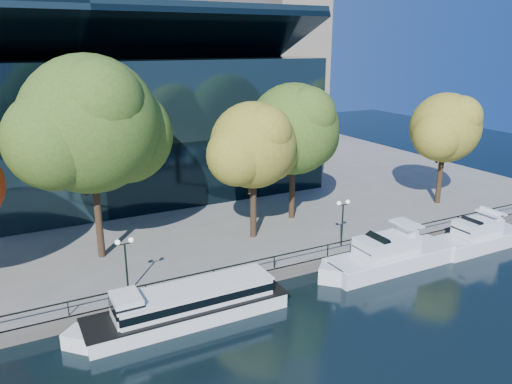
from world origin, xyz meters
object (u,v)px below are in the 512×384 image
tree_4 (295,131)px  tree_3 (255,147)px  cruiser_near (386,256)px  cruiser_far (476,237)px  tour_boat (183,305)px  tree_2 (93,127)px  tree_5 (446,129)px  lamp_1 (125,253)px  lamp_2 (343,212)px

tree_4 → tree_3: bearing=-154.7°
cruiser_near → cruiser_far: bearing=-2.4°
tour_boat → tree_3: 15.58m
tree_2 → tree_5: (34.98, -2.34, -2.51)m
cruiser_far → tree_2: tree_2 is taller
lamp_1 → tree_2: bearing=91.3°
tour_boat → lamp_2: (15.53, 3.68, 2.79)m
tree_3 → tree_4: 6.31m
tree_2 → cruiser_far: bearing=-20.5°
cruiser_far → tree_4: size_ratio=0.80×
tree_3 → tree_5: (22.17, -0.52, -0.13)m
tree_4 → lamp_2: bearing=-90.8°
tree_3 → lamp_1: bearing=-157.4°
tour_boat → tree_5: 34.13m
tree_3 → lamp_2: (5.56, -5.28, -5.15)m
tour_boat → cruiser_far: bearing=-1.0°
tree_4 → lamp_1: bearing=-156.5°
cruiser_near → cruiser_far: 10.02m
tour_boat → cruiser_far: 27.25m
tree_2 → lamp_1: 10.35m
cruiser_near → tree_4: tree_4 is taller
tree_2 → tree_4: tree_2 is taller
tree_2 → tree_3: size_ratio=1.33×
tree_3 → lamp_1: tree_3 is taller
cruiser_far → cruiser_near: bearing=177.6°
tree_3 → cruiser_far: bearing=-28.6°
tour_boat → tree_5: tree_5 is taller
tree_4 → cruiser_far: bearing=-46.3°
tree_4 → cruiser_near: bearing=-82.3°
tour_boat → tree_2: size_ratio=0.92×
tree_5 → tour_boat: bearing=-165.3°
cruiser_far → lamp_2: 12.76m
tour_boat → tree_2: bearing=104.8°
lamp_1 → tree_3: bearing=22.6°
cruiser_near → tree_5: tree_5 is taller
cruiser_far → lamp_2: size_ratio=2.60×
cruiser_far → lamp_1: lamp_1 is taller
tree_3 → lamp_1: size_ratio=2.98×
tree_5 → lamp_2: tree_5 is taller
cruiser_near → tree_2: bearing=151.7°
tour_boat → lamp_2: bearing=13.3°
tree_4 → lamp_2: size_ratio=3.26×
lamp_1 → cruiser_near: bearing=-10.6°
cruiser_far → lamp_1: 30.36m
tree_2 → tree_3: bearing=-8.1°
cruiser_far → tree_5: (4.89, 8.90, 7.92)m
cruiser_far → tree_5: tree_5 is taller
cruiser_far → tree_4: 18.83m
lamp_2 → tour_boat: bearing=-166.7°
tree_5 → cruiser_far: bearing=-118.8°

